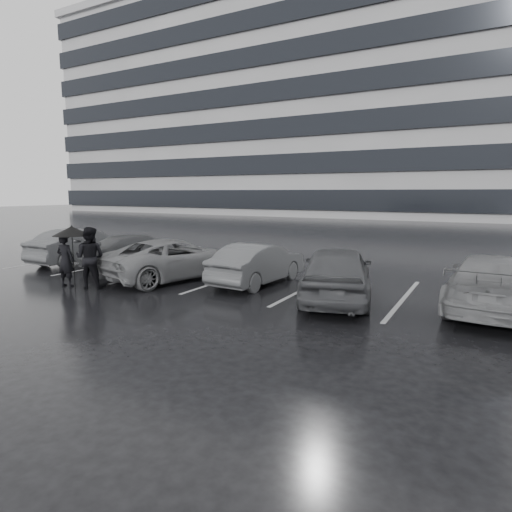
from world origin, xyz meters
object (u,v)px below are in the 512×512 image
at_px(car_west_c, 140,251).
at_px(car_east, 492,283).
at_px(car_main, 337,273).
at_px(car_west_b, 174,259).
at_px(pedestrian_left, 66,260).
at_px(car_west_d, 81,246).
at_px(pedestrian_right, 90,258).
at_px(car_west_a, 258,264).

relative_size(car_west_c, car_east, 0.93).
distance_m(car_main, car_west_b, 5.63).
height_order(car_east, pedestrian_left, pedestrian_left).
distance_m(car_west_b, pedestrian_left, 3.29).
bearing_deg(car_east, car_west_c, 0.78).
relative_size(car_west_b, car_west_d, 1.13).
bearing_deg(car_main, pedestrian_right, 1.81).
distance_m(car_east, pedestrian_left, 11.76).
height_order(car_west_a, car_west_d, car_west_d).
relative_size(car_west_a, car_west_c, 0.88).
relative_size(car_west_b, pedestrian_right, 2.61).
height_order(car_main, car_west_d, car_main).
bearing_deg(car_main, pedestrian_left, 1.87).
distance_m(car_west_b, pedestrian_right, 2.65).
relative_size(car_west_c, car_west_d, 1.04).
bearing_deg(car_main, car_west_c, -23.22).
height_order(car_west_a, car_west_b, car_west_b).
distance_m(car_west_b, car_east, 9.26).
xyz_separation_m(car_main, pedestrian_right, (-6.93, -2.12, 0.18)).
height_order(pedestrian_left, pedestrian_right, pedestrian_right).
bearing_deg(pedestrian_left, car_main, -172.78).
bearing_deg(car_west_b, car_west_c, -6.50).
bearing_deg(car_west_b, car_main, -166.86).
bearing_deg(car_east, car_main, 15.10).
xyz_separation_m(car_main, pedestrian_left, (-7.71, -2.37, 0.07)).
height_order(car_main, car_west_a, car_main).
height_order(car_west_b, car_west_c, car_west_b).
bearing_deg(pedestrian_left, car_west_b, -139.09).
relative_size(car_west_a, pedestrian_right, 2.10).
height_order(car_main, pedestrian_left, pedestrian_left).
relative_size(car_main, car_west_d, 1.03).
bearing_deg(pedestrian_left, car_west_d, -54.33).
bearing_deg(pedestrian_left, car_west_a, -156.70).
xyz_separation_m(car_west_a, car_east, (6.43, -0.01, 0.05)).
height_order(car_east, pedestrian_right, pedestrian_right).
bearing_deg(car_west_d, pedestrian_right, 143.52).
bearing_deg(pedestrian_right, car_east, 174.03).
bearing_deg(car_east, car_west_d, 2.13).
distance_m(car_west_a, car_west_c, 5.25).
bearing_deg(car_west_b, car_east, -161.09).
distance_m(car_west_d, pedestrian_left, 4.62).
bearing_deg(car_west_c, car_west_b, 173.61).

